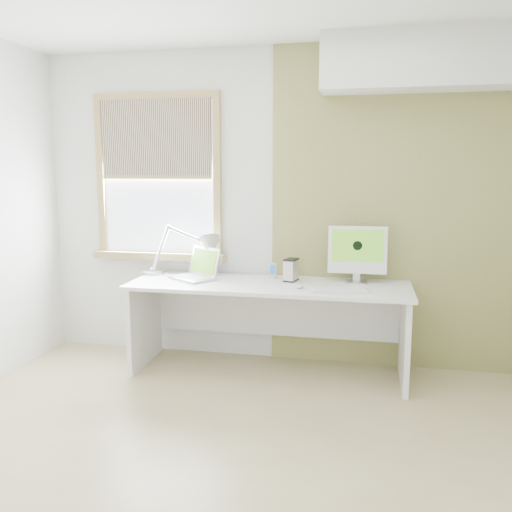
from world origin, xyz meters
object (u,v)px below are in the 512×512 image
(desk_lamp, at_px, (200,250))
(external_drive, at_px, (291,270))
(imac, at_px, (357,251))
(laptop, at_px, (197,271))
(desk, at_px, (270,306))

(desk_lamp, distance_m, external_drive, 0.79)
(imac, bearing_deg, laptop, -175.33)
(desk_lamp, xyz_separation_m, imac, (1.30, 0.01, 0.03))
(laptop, height_order, external_drive, laptop)
(desk, height_order, external_drive, external_drive)
(desk_lamp, relative_size, imac, 1.67)
(laptop, bearing_deg, imac, 4.67)
(laptop, bearing_deg, external_drive, 4.01)
(laptop, xyz_separation_m, imac, (1.28, 0.11, 0.19))
(imac, bearing_deg, desk_lamp, -179.77)
(desk, distance_m, external_drive, 0.33)
(desk, distance_m, laptop, 0.66)
(external_drive, bearing_deg, imac, 5.66)
(laptop, distance_m, imac, 1.30)
(desk_lamp, distance_m, laptop, 0.19)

